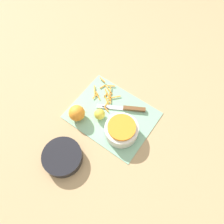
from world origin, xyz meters
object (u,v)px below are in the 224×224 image
Objects in this scene: bowl_speckled at (121,130)px; knife at (129,108)px; bowl_dark at (63,157)px; orange_left at (77,113)px; lemon at (100,114)px.

knife is at bearing -73.06° from bowl_speckled.
bowl_dark is 2.24× the size of orange_left.
lemon reaches higher than bowl_dark.
bowl_speckled is at bearing 77.60° from knife.
lemon is at bearing -91.88° from bowl_dark.
orange_left reaches higher than bowl_speckled.
knife is at bearing -105.17° from bowl_dark.
bowl_dark is at bearing 45.48° from knife.
bowl_speckled is 0.29m from bowl_dark.
bowl_speckled is 0.70× the size of knife.
knife is 0.26m from orange_left.
bowl_speckled reaches higher than bowl_dark.
bowl_speckled is 0.14m from lemon.
bowl_dark is at bearing 111.72° from orange_left.
bowl_speckled is 0.23m from orange_left.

